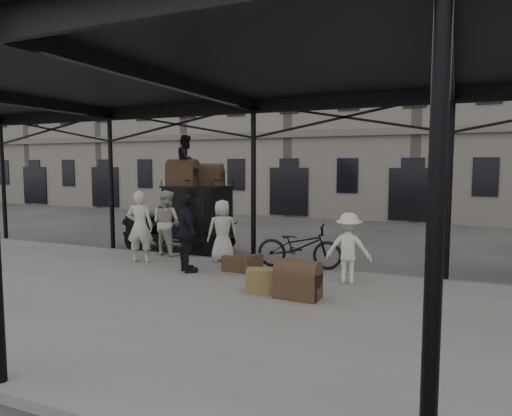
{
  "coord_description": "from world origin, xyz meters",
  "views": [
    {
      "loc": [
        5.13,
        -9.55,
        2.85
      ],
      "look_at": [
        0.25,
        1.6,
        1.7
      ],
      "focal_mm": 32.0,
      "sensor_mm": 36.0,
      "label": 1
    }
  ],
  "objects_px": {
    "bicycle": "(299,246)",
    "porter_left": "(140,227)",
    "steamer_trunk_roof_near": "(183,175)",
    "porter_official": "(187,233)",
    "taxi": "(190,215)",
    "steamer_trunk_platform": "(298,282)"
  },
  "relations": [
    {
      "from": "porter_official",
      "to": "steamer_trunk_platform",
      "type": "distance_m",
      "value": 3.51
    },
    {
      "from": "steamer_trunk_platform",
      "to": "porter_left",
      "type": "bearing_deg",
      "value": 166.65
    },
    {
      "from": "porter_left",
      "to": "bicycle",
      "type": "bearing_deg",
      "value": 173.33
    },
    {
      "from": "porter_left",
      "to": "bicycle",
      "type": "relative_size",
      "value": 0.9
    },
    {
      "from": "taxi",
      "to": "porter_left",
      "type": "bearing_deg",
      "value": -90.41
    },
    {
      "from": "taxi",
      "to": "steamer_trunk_platform",
      "type": "height_order",
      "value": "taxi"
    },
    {
      "from": "porter_left",
      "to": "steamer_trunk_platform",
      "type": "relative_size",
      "value": 2.24
    },
    {
      "from": "porter_left",
      "to": "steamer_trunk_platform",
      "type": "height_order",
      "value": "porter_left"
    },
    {
      "from": "porter_left",
      "to": "bicycle",
      "type": "height_order",
      "value": "porter_left"
    },
    {
      "from": "steamer_trunk_roof_near",
      "to": "porter_official",
      "type": "bearing_deg",
      "value": -62.05
    },
    {
      "from": "porter_left",
      "to": "steamer_trunk_roof_near",
      "type": "relative_size",
      "value": 2.07
    },
    {
      "from": "taxi",
      "to": "porter_official",
      "type": "relative_size",
      "value": 1.82
    },
    {
      "from": "porter_official",
      "to": "bicycle",
      "type": "distance_m",
      "value": 2.94
    },
    {
      "from": "steamer_trunk_roof_near",
      "to": "steamer_trunk_platform",
      "type": "xyz_separation_m",
      "value": [
        5.17,
        -3.83,
        -2.06
      ]
    },
    {
      "from": "bicycle",
      "to": "porter_left",
      "type": "bearing_deg",
      "value": 94.73
    },
    {
      "from": "porter_left",
      "to": "porter_official",
      "type": "bearing_deg",
      "value": 144.52
    },
    {
      "from": "porter_official",
      "to": "bicycle",
      "type": "relative_size",
      "value": 0.91
    },
    {
      "from": "porter_official",
      "to": "steamer_trunk_roof_near",
      "type": "relative_size",
      "value": 2.08
    },
    {
      "from": "porter_official",
      "to": "steamer_trunk_roof_near",
      "type": "height_order",
      "value": "steamer_trunk_roof_near"
    },
    {
      "from": "porter_official",
      "to": "porter_left",
      "type": "bearing_deg",
      "value": 24.66
    },
    {
      "from": "bicycle",
      "to": "steamer_trunk_platform",
      "type": "height_order",
      "value": "bicycle"
    },
    {
      "from": "taxi",
      "to": "steamer_trunk_platform",
      "type": "bearing_deg",
      "value": -38.74
    }
  ]
}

